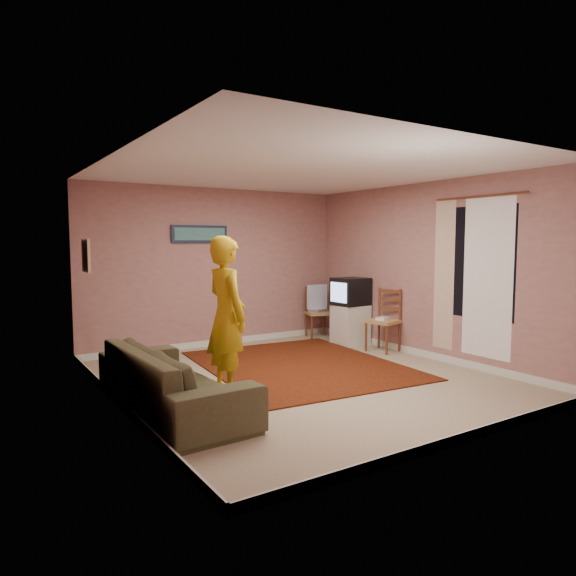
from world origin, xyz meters
TOP-DOWN VIEW (x-y plane):
  - ground at (0.00, 0.00)m, footprint 5.00×5.00m
  - wall_back at (0.00, 2.50)m, footprint 4.50×0.02m
  - wall_front at (0.00, -2.50)m, footprint 4.50×0.02m
  - wall_left at (-2.25, 0.00)m, footprint 0.02×5.00m
  - wall_right at (2.25, 0.00)m, footprint 0.02×5.00m
  - ceiling at (0.00, 0.00)m, footprint 4.50×5.00m
  - baseboard_back at (0.00, 2.49)m, footprint 4.50×0.02m
  - baseboard_front at (0.00, -2.49)m, footprint 4.50×0.02m
  - baseboard_left at (-2.24, 0.00)m, footprint 0.02×5.00m
  - baseboard_right at (2.24, 0.00)m, footprint 0.02×5.00m
  - window at (2.24, -0.90)m, footprint 0.01×1.10m
  - curtain_sheer at (2.23, -1.05)m, footprint 0.01×0.75m
  - curtain_floral at (2.21, -0.35)m, footprint 0.01×0.35m
  - curtain_rod at (2.20, -0.90)m, footprint 0.02×1.40m
  - picture_back at (-0.30, 2.47)m, footprint 0.95×0.04m
  - picture_left at (-2.22, 1.60)m, footprint 0.04×0.38m
  - area_rug at (0.37, 0.57)m, footprint 2.75×3.31m
  - tv_cabinet at (1.95, 1.39)m, footprint 0.52×0.47m
  - crt_tv at (1.94, 1.39)m, footprint 0.56×0.51m
  - chair_a at (1.84, 2.16)m, footprint 0.51×0.50m
  - dvd_player at (1.84, 2.16)m, footprint 0.36×0.30m
  - blue_throw at (1.84, 2.20)m, footprint 0.42×0.05m
  - chair_b at (1.99, 0.64)m, footprint 0.52×0.53m
  - game_console at (1.99, 0.64)m, footprint 0.25×0.21m
  - sofa at (-1.80, -0.32)m, footprint 0.97×2.29m
  - person at (-1.07, -0.08)m, footprint 0.44×0.66m

SIDE VIEW (x-z plane):
  - ground at x=0.00m, z-range 0.00..0.00m
  - area_rug at x=0.37m, z-range 0.00..0.02m
  - baseboard_back at x=0.00m, z-range 0.00..0.10m
  - baseboard_front at x=0.00m, z-range 0.00..0.10m
  - baseboard_left at x=-2.24m, z-range 0.00..0.10m
  - baseboard_right at x=2.24m, z-range 0.00..0.10m
  - sofa at x=-1.80m, z-range 0.00..0.66m
  - tv_cabinet at x=1.95m, z-range 0.00..0.66m
  - dvd_player at x=1.84m, z-range 0.47..0.52m
  - game_console at x=1.99m, z-range 0.50..0.55m
  - chair_a at x=1.84m, z-range 0.31..0.81m
  - chair_b at x=1.99m, z-range 0.33..0.87m
  - blue_throw at x=1.84m, z-range 0.52..0.95m
  - crt_tv at x=1.94m, z-range 0.66..1.12m
  - person at x=-1.07m, z-range 0.00..1.79m
  - curtain_sheer at x=2.23m, z-range 0.20..2.30m
  - curtain_floral at x=2.21m, z-range 0.20..2.30m
  - wall_back at x=0.00m, z-range 0.00..2.60m
  - wall_front at x=0.00m, z-range 0.00..2.60m
  - wall_left at x=-2.25m, z-range 0.00..2.60m
  - wall_right at x=2.25m, z-range 0.00..2.60m
  - window at x=2.24m, z-range 0.70..2.20m
  - picture_left at x=-2.22m, z-range 1.34..1.76m
  - picture_back at x=-0.30m, z-range 1.71..1.99m
  - curtain_rod at x=2.20m, z-range 2.31..2.33m
  - ceiling at x=0.00m, z-range 2.59..2.61m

